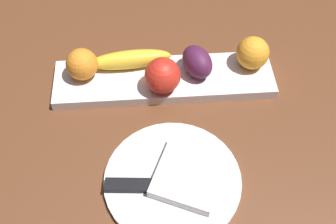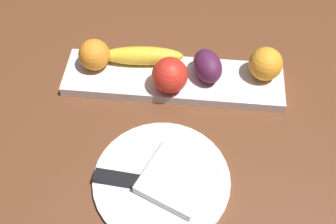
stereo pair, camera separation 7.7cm
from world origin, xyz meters
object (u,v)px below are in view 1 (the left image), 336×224
(fruit_tray, at_px, (164,79))
(knife, at_px, (140,186))
(apple, at_px, (163,75))
(folded_napkin, at_px, (190,175))
(dinner_plate, at_px, (173,180))
(grape_bunch, at_px, (197,62))
(orange_near_apple, at_px, (82,63))
(banana, at_px, (130,60))
(orange_near_banana, at_px, (253,53))

(fruit_tray, distance_m, knife, 0.25)
(apple, distance_m, folded_napkin, 0.21)
(dinner_plate, bearing_deg, grape_bunch, 74.19)
(folded_napkin, height_order, knife, folded_napkin)
(apple, distance_m, orange_near_apple, 0.17)
(folded_napkin, bearing_deg, banana, 110.38)
(banana, relative_size, orange_near_banana, 2.52)
(dinner_plate, bearing_deg, knife, -167.64)
(orange_near_apple, height_order, knife, orange_near_apple)
(fruit_tray, bearing_deg, apple, -98.63)
(fruit_tray, bearing_deg, folded_napkin, -82.60)
(apple, relative_size, banana, 0.42)
(fruit_tray, height_order, dinner_plate, fruit_tray)
(grape_bunch, xyz_separation_m, dinner_plate, (-0.07, -0.24, -0.05))
(fruit_tray, bearing_deg, knife, -103.03)
(apple, height_order, dinner_plate, apple)
(banana, distance_m, orange_near_banana, 0.25)
(banana, relative_size, dinner_plate, 0.71)
(fruit_tray, height_order, apple, apple)
(orange_near_apple, distance_m, orange_near_banana, 0.35)
(grape_bunch, distance_m, knife, 0.28)
(fruit_tray, height_order, folded_napkin, folded_napkin)
(orange_near_apple, bearing_deg, apple, -16.52)
(fruit_tray, bearing_deg, banana, 154.62)
(apple, relative_size, folded_napkin, 0.62)
(knife, bearing_deg, orange_near_apple, 117.04)
(banana, bearing_deg, orange_near_apple, 4.78)
(folded_napkin, bearing_deg, orange_near_apple, 127.95)
(dinner_plate, bearing_deg, orange_near_apple, 123.36)
(folded_napkin, xyz_separation_m, knife, (-0.09, -0.01, -0.00))
(orange_near_apple, bearing_deg, folded_napkin, -52.05)
(apple, bearing_deg, orange_near_apple, 163.48)
(knife, bearing_deg, apple, 81.08)
(grape_bunch, relative_size, knife, 0.43)
(banana, xyz_separation_m, orange_near_banana, (0.25, -0.01, 0.01))
(grape_bunch, bearing_deg, orange_near_apple, 177.62)
(fruit_tray, xyz_separation_m, folded_napkin, (0.03, -0.23, 0.01))
(fruit_tray, height_order, knife, knife)
(orange_near_banana, distance_m, grape_bunch, 0.12)
(apple, xyz_separation_m, orange_near_apple, (-0.16, 0.05, -0.00))
(fruit_tray, bearing_deg, orange_near_apple, 174.27)
(banana, height_order, folded_napkin, banana)
(orange_near_banana, distance_m, knife, 0.36)
(dinner_plate, height_order, folded_napkin, folded_napkin)
(orange_near_apple, relative_size, orange_near_banana, 0.95)
(banana, xyz_separation_m, knife, (0.01, -0.28, -0.02))
(banana, distance_m, knife, 0.28)
(apple, xyz_separation_m, knife, (-0.05, -0.21, -0.04))
(fruit_tray, relative_size, dinner_plate, 1.87)
(apple, height_order, orange_near_apple, apple)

